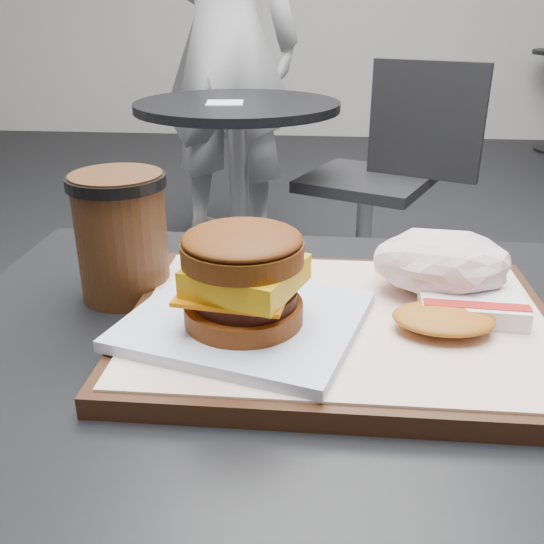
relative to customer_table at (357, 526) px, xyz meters
The scene contains 10 objects.
customer_table is the anchor object (origin of this frame).
serving_tray 0.20m from the customer_table, 120.24° to the left, with size 0.38×0.28×0.02m.
breakfast_sandwich 0.27m from the customer_table, behind, with size 0.23×0.22×0.09m.
hash_brown 0.23m from the customer_table, 26.28° to the left, with size 0.12×0.09×0.02m.
crumpled_wrapper 0.27m from the customer_table, 55.27° to the left, with size 0.13×0.10×0.06m, color white, non-canonical shape.
coffee_cup 0.37m from the customer_table, 155.90° to the left, with size 0.10×0.10×0.13m.
neighbor_table 1.69m from the customer_table, 101.98° to the left, with size 0.70×0.70×0.75m.
napkin 1.66m from the customer_table, 103.48° to the left, with size 0.12×0.12×0.00m, color white.
neighbor_chair 1.75m from the customer_table, 84.19° to the left, with size 0.66×0.55×0.88m.
patron 2.41m from the customer_table, 102.08° to the left, with size 0.67×0.44×1.83m, color silver.
Camera 1 is at (-0.04, -0.44, 1.04)m, focal length 40.00 mm.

